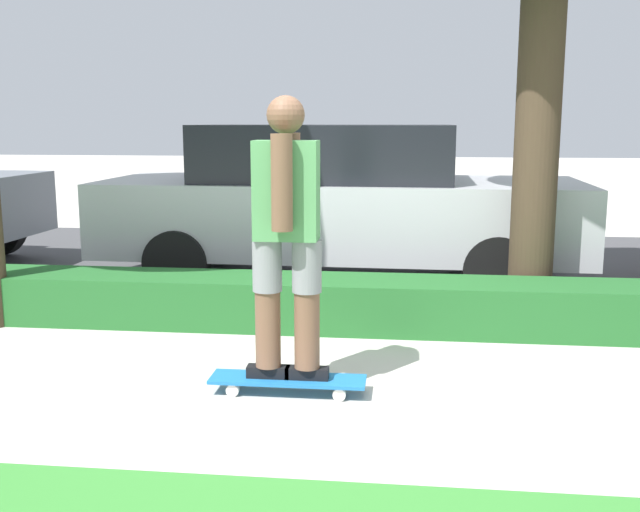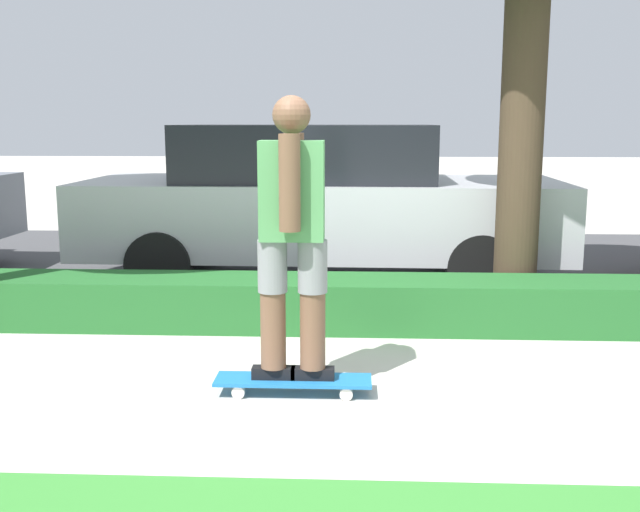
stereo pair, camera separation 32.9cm
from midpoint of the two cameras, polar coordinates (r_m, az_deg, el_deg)
ground_plane at (r=4.48m, az=2.45°, el=-11.01°), size 60.00×60.00×0.00m
street_asphalt at (r=8.53m, az=4.48°, el=-0.71°), size 18.42×5.00×0.01m
hedge_row at (r=5.95m, az=3.58°, el=-3.64°), size 18.42×0.60×0.39m
skateboard at (r=4.57m, az=-0.39°, el=-9.49°), size 0.94×0.24×0.10m
skater_person at (r=4.35m, az=-0.40°, el=1.85°), size 0.50×0.43×1.67m
parked_car_middle at (r=7.61m, az=2.55°, el=4.17°), size 4.81×1.83×1.59m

